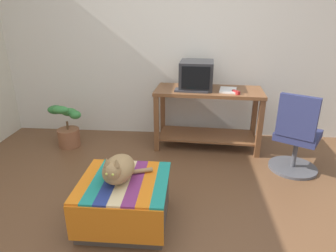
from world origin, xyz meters
The scene contains 11 objects.
ground_plane centered at (0.00, 0.00, 0.00)m, with size 14.00×14.00×0.00m, color brown.
back_wall centered at (0.00, 2.05, 1.30)m, with size 8.00×0.10×2.60m, color silver.
desk centered at (0.42, 1.60, 0.51)m, with size 1.34×0.65×0.75m.
tv_monitor centered at (0.26, 1.64, 0.92)m, with size 0.42×0.46×0.34m.
keyboard centered at (0.20, 1.48, 0.77)m, with size 0.40×0.15×0.02m, color #333338.
book centered at (0.64, 1.54, 0.77)m, with size 0.19×0.27×0.02m, color white.
ottoman_with_blanket centered at (-0.32, 0.03, 0.20)m, with size 0.71×0.68×0.39m.
cat centered at (-0.35, 0.04, 0.49)m, with size 0.39×0.40×0.26m.
potted_plant centered at (-1.38, 1.45, 0.25)m, with size 0.41×0.35×0.57m.
office_chair centered at (1.33, 1.00, 0.39)m, with size 0.58×0.58×0.89m.
stapler centered at (0.72, 1.41, 0.77)m, with size 0.04×0.11×0.04m, color #A31E1E.
Camera 1 is at (0.20, -1.95, 1.65)m, focal length 31.44 mm.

